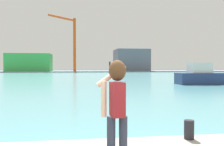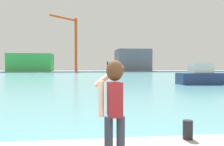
{
  "view_description": "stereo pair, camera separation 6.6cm",
  "coord_description": "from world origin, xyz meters",
  "px_view_note": "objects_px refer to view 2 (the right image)",
  "views": [
    {
      "loc": [
        -0.85,
        -3.59,
        2.16
      ],
      "look_at": [
        0.6,
        7.14,
        1.86
      ],
      "focal_mm": 40.05,
      "sensor_mm": 36.0,
      "label": 1
    },
    {
      "loc": [
        -0.79,
        -3.6,
        2.16
      ],
      "look_at": [
        0.6,
        7.14,
        1.86
      ],
      "focal_mm": 40.05,
      "sensor_mm": 36.0,
      "label": 2
    }
  ],
  "objects_px": {
    "harbor_bollard": "(188,130)",
    "boat_moored": "(206,76)",
    "warehouse_left": "(31,62)",
    "port_crane": "(73,39)",
    "warehouse_right": "(132,60)",
    "person_photographer": "(114,101)"
  },
  "relations": [
    {
      "from": "harbor_bollard",
      "to": "warehouse_left",
      "type": "distance_m",
      "value": 91.23
    },
    {
      "from": "person_photographer",
      "to": "warehouse_left",
      "type": "distance_m",
      "value": 92.06
    },
    {
      "from": "harbor_bollard",
      "to": "boat_moored",
      "type": "relative_size",
      "value": 0.06
    },
    {
      "from": "warehouse_left",
      "to": "port_crane",
      "type": "relative_size",
      "value": 0.81
    },
    {
      "from": "person_photographer",
      "to": "warehouse_right",
      "type": "distance_m",
      "value": 94.75
    },
    {
      "from": "person_photographer",
      "to": "warehouse_left",
      "type": "relative_size",
      "value": 0.11
    },
    {
      "from": "port_crane",
      "to": "person_photographer",
      "type": "bearing_deg",
      "value": -88.09
    },
    {
      "from": "boat_moored",
      "to": "port_crane",
      "type": "relative_size",
      "value": 0.37
    },
    {
      "from": "warehouse_left",
      "to": "boat_moored",
      "type": "bearing_deg",
      "value": -63.9
    },
    {
      "from": "harbor_bollard",
      "to": "boat_moored",
      "type": "height_order",
      "value": "boat_moored"
    },
    {
      "from": "warehouse_left",
      "to": "warehouse_right",
      "type": "relative_size",
      "value": 1.23
    },
    {
      "from": "person_photographer",
      "to": "port_crane",
      "type": "xyz_separation_m",
      "value": [
        -2.88,
        86.53,
        10.4
      ]
    },
    {
      "from": "warehouse_right",
      "to": "port_crane",
      "type": "xyz_separation_m",
      "value": [
        -22.93,
        -6.03,
        7.48
      ]
    },
    {
      "from": "person_photographer",
      "to": "port_crane",
      "type": "height_order",
      "value": "port_crane"
    },
    {
      "from": "boat_moored",
      "to": "port_crane",
      "type": "bearing_deg",
      "value": 106.76
    },
    {
      "from": "harbor_bollard",
      "to": "boat_moored",
      "type": "bearing_deg",
      "value": 61.12
    },
    {
      "from": "person_photographer",
      "to": "harbor_bollard",
      "type": "xyz_separation_m",
      "value": [
        1.85,
        1.27,
        -0.85
      ]
    },
    {
      "from": "port_crane",
      "to": "harbor_bollard",
      "type": "bearing_deg",
      "value": -86.83
    },
    {
      "from": "person_photographer",
      "to": "warehouse_left",
      "type": "xyz_separation_m",
      "value": [
        -18.22,
        90.22,
        1.93
      ]
    },
    {
      "from": "person_photographer",
      "to": "boat_moored",
      "type": "bearing_deg",
      "value": -36.05
    },
    {
      "from": "boat_moored",
      "to": "harbor_bollard",
      "type": "bearing_deg",
      "value": -117.45
    },
    {
      "from": "boat_moored",
      "to": "warehouse_left",
      "type": "xyz_separation_m",
      "value": [
        -32.52,
        66.38,
        2.58
      ]
    }
  ]
}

